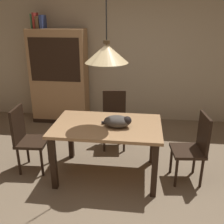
{
  "coord_description": "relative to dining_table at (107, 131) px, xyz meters",
  "views": [
    {
      "loc": [
        0.38,
        -2.57,
        2.07
      ],
      "look_at": [
        -0.03,
        0.65,
        0.85
      ],
      "focal_mm": 41.05,
      "sensor_mm": 36.0,
      "label": 1
    }
  ],
  "objects": [
    {
      "name": "ground",
      "position": [
        0.06,
        -0.45,
        -0.65
      ],
      "size": [
        10.0,
        10.0,
        0.0
      ],
      "primitive_type": "plane",
      "color": "#847056"
    },
    {
      "name": "back_wall",
      "position": [
        0.06,
        2.2,
        0.8
      ],
      "size": [
        6.4,
        0.1,
        2.9
      ],
      "primitive_type": "cube",
      "color": "beige",
      "rests_on": "ground"
    },
    {
      "name": "dining_table",
      "position": [
        0.0,
        0.0,
        0.0
      ],
      "size": [
        1.4,
        0.9,
        0.75
      ],
      "color": "tan",
      "rests_on": "ground"
    },
    {
      "name": "chair_left_side",
      "position": [
        -1.13,
        -0.0,
        -0.14
      ],
      "size": [
        0.42,
        0.42,
        0.93
      ],
      "color": "black",
      "rests_on": "ground"
    },
    {
      "name": "chair_far_back",
      "position": [
        -0.01,
        0.88,
        -0.14
      ],
      "size": [
        0.44,
        0.44,
        0.93
      ],
      "color": "black",
      "rests_on": "ground"
    },
    {
      "name": "chair_right_side",
      "position": [
        1.13,
        0.01,
        -0.14
      ],
      "size": [
        0.44,
        0.44,
        0.93
      ],
      "color": "black",
      "rests_on": "ground"
    },
    {
      "name": "cat_sleeping",
      "position": [
        0.15,
        -0.06,
        0.18
      ],
      "size": [
        0.39,
        0.22,
        0.16
      ],
      "color": "#4C4742",
      "rests_on": "dining_table"
    },
    {
      "name": "pendant_lamp",
      "position": [
        -0.0,
        0.0,
        1.01
      ],
      "size": [
        0.52,
        0.52,
        1.3
      ],
      "color": "beige"
    },
    {
      "name": "hutch_bookcase",
      "position": [
        -1.23,
        1.86,
        0.24
      ],
      "size": [
        1.12,
        0.45,
        1.85
      ],
      "color": "tan",
      "rests_on": "ground"
    },
    {
      "name": "book_green_slim",
      "position": [
        -1.67,
        1.87,
        1.33
      ],
      "size": [
        0.03,
        0.2,
        0.26
      ],
      "primitive_type": "cube",
      "color": "#427A4C",
      "rests_on": "hutch_bookcase"
    },
    {
      "name": "book_red_tall",
      "position": [
        -1.62,
        1.87,
        1.34
      ],
      "size": [
        0.04,
        0.22,
        0.28
      ],
      "primitive_type": "cube",
      "color": "#B73833",
      "rests_on": "hutch_bookcase"
    },
    {
      "name": "book_brown_thick",
      "position": [
        -1.55,
        1.87,
        1.31
      ],
      "size": [
        0.06,
        0.24,
        0.22
      ],
      "primitive_type": "cube",
      "color": "brown",
      "rests_on": "hutch_bookcase"
    },
    {
      "name": "book_blue_wide",
      "position": [
        -1.48,
        1.87,
        1.32
      ],
      "size": [
        0.06,
        0.24,
        0.24
      ],
      "primitive_type": "cube",
      "color": "#384C93",
      "rests_on": "hutch_bookcase"
    }
  ]
}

